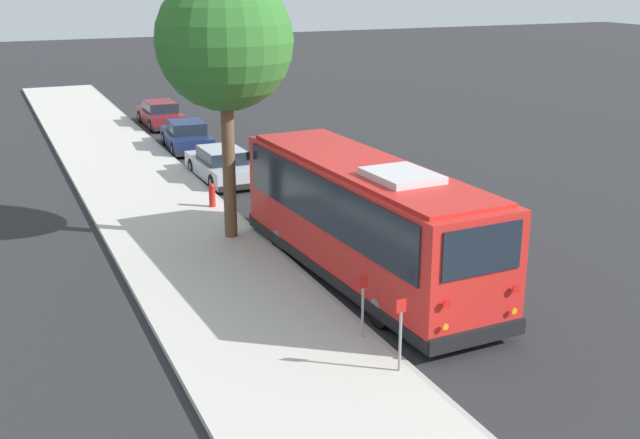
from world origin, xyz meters
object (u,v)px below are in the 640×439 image
object	(u,v)px
shuttle_bus	(364,215)
sign_post_far	(363,306)
sign_post_near	(400,334)
parked_sedan_silver	(222,165)
parked_sedan_maroon	(160,114)
fire_hydrant	(212,195)
street_tree	(223,32)
parked_sedan_navy	(187,136)

from	to	relation	value
shuttle_bus	sign_post_far	size ratio (longest dim) A/B	7.03
shuttle_bus	sign_post_near	xyz separation A→B (m)	(-5.10, 1.72, -0.82)
parked_sedan_silver	parked_sedan_maroon	distance (m)	12.07
parked_sedan_maroon	sign_post_near	xyz separation A→B (m)	(-28.64, 1.61, 0.35)
sign_post_near	sign_post_far	size ratio (longest dim) A/B	1.08
parked_sedan_silver	sign_post_near	size ratio (longest dim) A/B	2.92
shuttle_bus	sign_post_near	size ratio (longest dim) A/B	6.50
parked_sedan_silver	fire_hydrant	world-z (taller)	parked_sedan_silver
street_tree	sign_post_near	size ratio (longest dim) A/B	5.37
shuttle_bus	parked_sedan_silver	size ratio (longest dim) A/B	2.23
parked_sedan_silver	shuttle_bus	bearing A→B (deg)	-178.98
shuttle_bus	fire_hydrant	bearing A→B (deg)	11.01
shuttle_bus	parked_sedan_silver	bearing A→B (deg)	-0.88
shuttle_bus	parked_sedan_maroon	size ratio (longest dim) A/B	2.31
parked_sedan_silver	sign_post_far	xyz separation A→B (m)	(-14.89, 1.28, 0.29)
street_tree	parked_sedan_navy	bearing A→B (deg)	-8.74
parked_sedan_navy	sign_post_near	bearing A→B (deg)	-179.56
shuttle_bus	parked_sedan_maroon	bearing A→B (deg)	-2.79
sign_post_near	fire_hydrant	distance (m)	12.77
street_tree	parked_sedan_silver	bearing A→B (deg)	-14.79
sign_post_near	shuttle_bus	bearing A→B (deg)	-18.65
shuttle_bus	fire_hydrant	xyz separation A→B (m)	(7.66, 1.92, -1.22)
parked_sedan_navy	parked_sedan_silver	bearing A→B (deg)	-177.36
sign_post_far	fire_hydrant	bearing A→B (deg)	1.03
parked_sedan_navy	street_tree	xyz separation A→B (m)	(-12.89, 1.98, 5.58)
parked_sedan_maroon	parked_sedan_navy	bearing A→B (deg)	178.24
shuttle_bus	sign_post_near	world-z (taller)	shuttle_bus
street_tree	sign_post_far	world-z (taller)	street_tree
street_tree	sign_post_far	bearing A→B (deg)	-176.05
shuttle_bus	parked_sedan_silver	distance (m)	11.54
parked_sedan_maroon	street_tree	world-z (taller)	street_tree
parked_sedan_maroon	sign_post_near	distance (m)	28.69
sign_post_near	fire_hydrant	bearing A→B (deg)	0.89
street_tree	fire_hydrant	bearing A→B (deg)	-6.38
shuttle_bus	parked_sedan_navy	xyz separation A→B (m)	(17.42, 0.29, -1.17)
fire_hydrant	shuttle_bus	bearing A→B (deg)	-165.94
street_tree	sign_post_far	xyz separation A→B (m)	(-7.95, -0.55, -5.29)
parked_sedan_maroon	fire_hydrant	distance (m)	15.98
parked_sedan_silver	sign_post_near	bearing A→B (deg)	174.41
parked_sedan_navy	fire_hydrant	xyz separation A→B (m)	(-9.76, 1.63, -0.06)
shuttle_bus	parked_sedan_navy	bearing A→B (deg)	-2.11
shuttle_bus	sign_post_far	world-z (taller)	shuttle_bus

